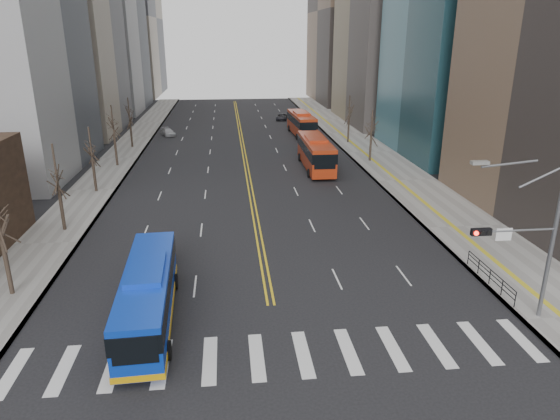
# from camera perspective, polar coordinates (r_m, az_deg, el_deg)

# --- Properties ---
(ground) EXTENTS (220.00, 220.00, 0.00)m
(ground) POSITION_cam_1_polar(r_m,az_deg,el_deg) (26.42, 0.01, -16.28)
(ground) COLOR black
(sidewalk_right) EXTENTS (7.00, 130.00, 0.15)m
(sidewalk_right) POSITION_cam_1_polar(r_m,az_deg,el_deg) (70.93, 10.28, 6.51)
(sidewalk_right) COLOR gray
(sidewalk_right) RESTS_ON ground
(sidewalk_left) EXTENTS (5.00, 130.00, 0.15)m
(sidewalk_left) POSITION_cam_1_polar(r_m,az_deg,el_deg) (69.57, -17.86, 5.64)
(sidewalk_left) COLOR gray
(sidewalk_left) RESTS_ON ground
(crosswalk) EXTENTS (26.70, 4.00, 0.01)m
(crosswalk) POSITION_cam_1_polar(r_m,az_deg,el_deg) (26.41, 0.01, -16.27)
(crosswalk) COLOR silver
(crosswalk) RESTS_ON ground
(centerline) EXTENTS (0.55, 100.00, 0.01)m
(centerline) POSITION_cam_1_polar(r_m,az_deg,el_deg) (77.93, -4.38, 7.85)
(centerline) COLOR gold
(centerline) RESTS_ON ground
(signal_mast) EXTENTS (5.37, 0.37, 9.39)m
(signal_mast) POSITION_cam_1_polar(r_m,az_deg,el_deg) (30.24, 26.50, -3.18)
(signal_mast) COLOR slate
(signal_mast) RESTS_ON ground
(pedestrian_railing) EXTENTS (0.06, 6.06, 1.02)m
(pedestrian_railing) POSITION_cam_1_polar(r_m,az_deg,el_deg) (35.16, 22.88, -6.78)
(pedestrian_railing) COLOR black
(pedestrian_railing) RESTS_ON sidewalk_right
(street_trees) EXTENTS (35.20, 47.20, 7.60)m
(street_trees) POSITION_cam_1_polar(r_m,az_deg,el_deg) (57.11, -11.06, 8.33)
(street_trees) COLOR #2C231B
(street_trees) RESTS_ON ground
(blue_bus) EXTENTS (3.09, 11.82, 3.42)m
(blue_bus) POSITION_cam_1_polar(r_m,az_deg,el_deg) (29.15, -14.84, -9.17)
(blue_bus) COLOR #0B33B1
(blue_bus) RESTS_ON ground
(red_bus_near) EXTENTS (3.20, 12.37, 3.88)m
(red_bus_near) POSITION_cam_1_polar(r_m,az_deg,el_deg) (60.97, 4.11, 6.71)
(red_bus_near) COLOR #AA2F12
(red_bus_near) RESTS_ON ground
(red_bus_far) EXTENTS (3.39, 12.14, 3.80)m
(red_bus_far) POSITION_cam_1_polar(r_m,az_deg,el_deg) (82.26, 2.46, 9.98)
(red_bus_far) COLOR #AA2F12
(red_bus_far) RESTS_ON ground
(car_white) EXTENTS (2.78, 4.58, 1.42)m
(car_white) POSITION_cam_1_polar(r_m,az_deg,el_deg) (35.72, -14.45, -5.59)
(car_white) COLOR white
(car_white) RESTS_ON ground
(car_dark_mid) EXTENTS (1.59, 3.70, 1.24)m
(car_dark_mid) POSITION_cam_1_polar(r_m,az_deg,el_deg) (65.33, 3.39, 6.19)
(car_dark_mid) COLOR black
(car_dark_mid) RESTS_ON ground
(car_silver) EXTENTS (3.06, 4.32, 1.16)m
(car_silver) POSITION_cam_1_polar(r_m,az_deg,el_deg) (84.13, -12.70, 8.68)
(car_silver) COLOR #A4A4AA
(car_silver) RESTS_ON ground
(car_dark_far) EXTENTS (2.62, 4.47, 1.17)m
(car_dark_far) POSITION_cam_1_polar(r_m,az_deg,el_deg) (97.95, 0.17, 10.59)
(car_dark_far) COLOR black
(car_dark_far) RESTS_ON ground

